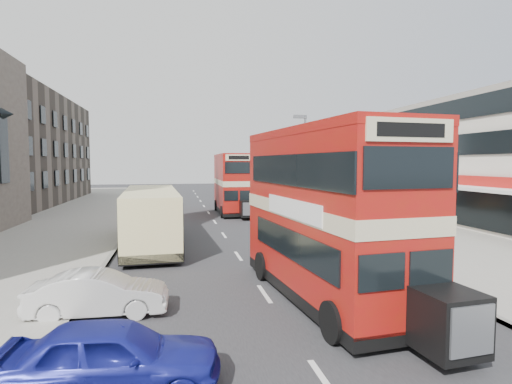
{
  "coord_description": "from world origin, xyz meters",
  "views": [
    {
      "loc": [
        -3.04,
        -11.9,
        4.59
      ],
      "look_at": [
        0.23,
        4.65,
        3.39
      ],
      "focal_mm": 29.14,
      "sensor_mm": 36.0,
      "label": 1
    }
  ],
  "objects": [
    {
      "name": "ground",
      "position": [
        0.0,
        0.0,
        0.0
      ],
      "size": [
        160.0,
        160.0,
        0.0
      ],
      "primitive_type": "plane",
      "color": "#28282B",
      "rests_on": "ground"
    },
    {
      "name": "road_surface",
      "position": [
        0.0,
        20.0,
        0.01
      ],
      "size": [
        12.0,
        90.0,
        0.01
      ],
      "primitive_type": "cube",
      "color": "#28282B",
      "rests_on": "ground"
    },
    {
      "name": "pavement_right",
      "position": [
        12.0,
        20.0,
        0.07
      ],
      "size": [
        12.0,
        90.0,
        0.15
      ],
      "primitive_type": "cube",
      "color": "gray",
      "rests_on": "ground"
    },
    {
      "name": "pavement_left",
      "position": [
        -12.0,
        20.0,
        0.07
      ],
      "size": [
        12.0,
        90.0,
        0.15
      ],
      "primitive_type": "cube",
      "color": "gray",
      "rests_on": "ground"
    },
    {
      "name": "kerb_left",
      "position": [
        -6.1,
        20.0,
        0.07
      ],
      "size": [
        0.2,
        90.0,
        0.16
      ],
      "primitive_type": "cube",
      "color": "gray",
      "rests_on": "ground"
    },
    {
      "name": "kerb_right",
      "position": [
        6.1,
        20.0,
        0.07
      ],
      "size": [
        0.2,
        90.0,
        0.16
      ],
      "primitive_type": "cube",
      "color": "gray",
      "rests_on": "ground"
    },
    {
      "name": "commercial_row",
      "position": [
        19.95,
        22.0,
        4.7
      ],
      "size": [
        9.9,
        46.2,
        9.3
      ],
      "color": "beige",
      "rests_on": "ground"
    },
    {
      "name": "street_lamp",
      "position": [
        6.52,
        18.0,
        4.78
      ],
      "size": [
        1.0,
        0.2,
        8.12
      ],
      "color": "slate",
      "rests_on": "ground"
    },
    {
      "name": "bus_main",
      "position": [
        1.9,
        1.09,
        2.91
      ],
      "size": [
        3.66,
        10.12,
        5.53
      ],
      "rotation": [
        0.0,
        0.0,
        3.24
      ],
      "color": "black",
      "rests_on": "ground"
    },
    {
      "name": "bus_second",
      "position": [
        2.11,
        25.14,
        2.73
      ],
      "size": [
        2.66,
        9.42,
        5.18
      ],
      "rotation": [
        0.0,
        0.0,
        3.13
      ],
      "color": "black",
      "rests_on": "ground"
    },
    {
      "name": "coach",
      "position": [
        -4.32,
        11.56,
        1.69
      ],
      "size": [
        3.31,
        10.95,
        2.87
      ],
      "rotation": [
        0.0,
        0.0,
        0.05
      ],
      "color": "black",
      "rests_on": "ground"
    },
    {
      "name": "car_left_near",
      "position": [
        -4.3,
        -3.49,
        0.73
      ],
      "size": [
        4.4,
        2.0,
        1.47
      ],
      "primitive_type": "imported",
      "rotation": [
        0.0,
        0.0,
        1.51
      ],
      "color": "navy",
      "rests_on": "ground"
    },
    {
      "name": "car_left_front",
      "position": [
        -5.31,
        0.99,
        0.67
      ],
      "size": [
        4.09,
        1.53,
        1.33
      ],
      "primitive_type": "imported",
      "rotation": [
        0.0,
        0.0,
        1.54
      ],
      "color": "silver",
      "rests_on": "ground"
    },
    {
      "name": "car_right_a",
      "position": [
        5.35,
        16.53,
        0.6
      ],
      "size": [
        4.15,
        1.74,
        1.2
      ],
      "primitive_type": "imported",
      "rotation": [
        0.0,
        0.0,
        -1.59
      ],
      "color": "#9A1F0F",
      "rests_on": "ground"
    },
    {
      "name": "car_right_b",
      "position": [
        4.8,
        22.85,
        0.59
      ],
      "size": [
        4.4,
        2.27,
        1.19
      ],
      "primitive_type": "imported",
      "rotation": [
        0.0,
        0.0,
        -1.5
      ],
      "color": "#BE5F13",
      "rests_on": "ground"
    },
    {
      "name": "car_right_c",
      "position": [
        5.04,
        31.66,
        0.68
      ],
      "size": [
        4.08,
        1.78,
        1.37
      ],
      "primitive_type": "imported",
      "rotation": [
        0.0,
        0.0,
        -1.61
      ],
      "color": "#5373A6",
      "rests_on": "ground"
    },
    {
      "name": "pedestrian_near",
      "position": [
        7.48,
        15.31,
        1.04
      ],
      "size": [
        0.74,
        0.58,
        1.78
      ],
      "primitive_type": "imported",
      "rotation": [
        0.0,
        0.0,
        3.37
      ],
      "color": "gray",
      "rests_on": "pavement_right"
    },
    {
      "name": "pedestrian_far",
      "position": [
        8.6,
        28.82,
        1.12
      ],
      "size": [
        1.14,
        0.48,
        1.94
      ],
      "primitive_type": "imported",
      "rotation": [
        0.0,
        0.0,
        0.01
      ],
      "color": "gray",
      "rests_on": "pavement_right"
    },
    {
      "name": "cyclist",
      "position": [
        3.69,
        21.56,
        0.77
      ],
      "size": [
        0.71,
        1.87,
        2.26
      ],
      "rotation": [
        0.0,
        0.0,
        0.03
      ],
      "color": "gray",
      "rests_on": "ground"
    }
  ]
}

